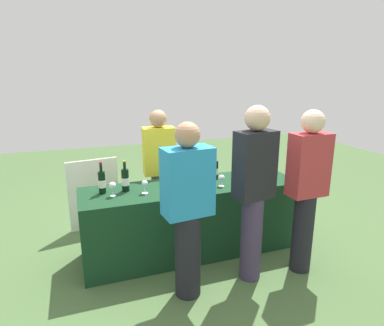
% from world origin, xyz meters
% --- Properties ---
extents(ground_plane, '(12.00, 12.00, 0.00)m').
position_xyz_m(ground_plane, '(0.00, 0.00, 0.00)').
color(ground_plane, '#476638').
extents(tasting_table, '(2.37, 0.67, 0.78)m').
position_xyz_m(tasting_table, '(0.00, 0.00, 0.39)').
color(tasting_table, '#14381E').
rests_on(tasting_table, ground_plane).
extents(wine_bottle_0, '(0.07, 0.07, 0.32)m').
position_xyz_m(wine_bottle_0, '(-0.93, 0.07, 0.90)').
color(wine_bottle_0, black).
rests_on(wine_bottle_0, tasting_table).
extents(wine_bottle_1, '(0.08, 0.08, 0.33)m').
position_xyz_m(wine_bottle_1, '(-0.70, 0.06, 0.90)').
color(wine_bottle_1, black).
rests_on(wine_bottle_1, tasting_table).
extents(wine_bottle_2, '(0.07, 0.07, 0.30)m').
position_xyz_m(wine_bottle_2, '(0.10, 0.08, 0.89)').
color(wine_bottle_2, black).
rests_on(wine_bottle_2, tasting_table).
extents(wine_bottle_3, '(0.07, 0.07, 0.31)m').
position_xyz_m(wine_bottle_3, '(0.32, 0.12, 0.89)').
color(wine_bottle_3, black).
rests_on(wine_bottle_3, tasting_table).
extents(wine_bottle_4, '(0.07, 0.07, 0.31)m').
position_xyz_m(wine_bottle_4, '(0.78, 0.10, 0.89)').
color(wine_bottle_4, black).
rests_on(wine_bottle_4, tasting_table).
extents(wine_glass_0, '(0.07, 0.07, 0.15)m').
position_xyz_m(wine_glass_0, '(-0.84, -0.05, 0.89)').
color(wine_glass_0, silver).
rests_on(wine_glass_0, tasting_table).
extents(wine_glass_1, '(0.06, 0.06, 0.14)m').
position_xyz_m(wine_glass_1, '(-0.53, -0.07, 0.88)').
color(wine_glass_1, silver).
rests_on(wine_glass_1, tasting_table).
extents(wine_glass_2, '(0.07, 0.07, 0.14)m').
position_xyz_m(wine_glass_2, '(-0.08, -0.09, 0.89)').
color(wine_glass_2, silver).
rests_on(wine_glass_2, tasting_table).
extents(wine_glass_3, '(0.07, 0.07, 0.13)m').
position_xyz_m(wine_glass_3, '(0.29, -0.14, 0.87)').
color(wine_glass_3, silver).
rests_on(wine_glass_3, tasting_table).
extents(wine_glass_4, '(0.06, 0.06, 0.13)m').
position_xyz_m(wine_glass_4, '(0.52, -0.08, 0.88)').
color(wine_glass_4, silver).
rests_on(wine_glass_4, tasting_table).
extents(server_pouring, '(0.39, 0.23, 1.54)m').
position_xyz_m(server_pouring, '(-0.21, 0.59, 0.84)').
color(server_pouring, brown).
rests_on(server_pouring, ground_plane).
extents(guest_0, '(0.44, 0.27, 1.58)m').
position_xyz_m(guest_0, '(-0.29, -0.71, 0.85)').
color(guest_0, black).
rests_on(guest_0, ground_plane).
extents(guest_1, '(0.40, 0.27, 1.69)m').
position_xyz_m(guest_1, '(0.37, -0.67, 0.93)').
color(guest_1, '#3F3351').
rests_on(guest_1, ground_plane).
extents(guest_2, '(0.38, 0.22, 1.64)m').
position_xyz_m(guest_2, '(0.92, -0.72, 0.90)').
color(guest_2, black).
rests_on(guest_2, ground_plane).
extents(menu_board, '(0.64, 0.12, 0.91)m').
position_xyz_m(menu_board, '(-0.98, 0.98, 0.46)').
color(menu_board, white).
rests_on(menu_board, ground_plane).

